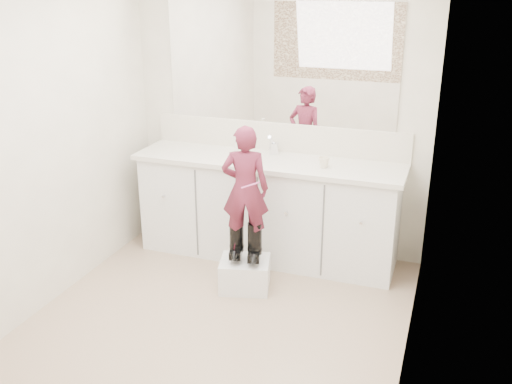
% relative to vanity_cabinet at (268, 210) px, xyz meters
% --- Properties ---
extents(floor, '(3.00, 3.00, 0.00)m').
position_rel_vanity_cabinet_xyz_m(floor, '(0.00, -1.23, -0.42)').
color(floor, '#987D63').
rests_on(floor, ground).
extents(wall_back, '(2.60, 0.00, 2.60)m').
position_rel_vanity_cabinet_xyz_m(wall_back, '(0.00, 0.27, 0.77)').
color(wall_back, beige).
rests_on(wall_back, floor).
extents(wall_front, '(2.60, 0.00, 2.60)m').
position_rel_vanity_cabinet_xyz_m(wall_front, '(0.00, -2.73, 0.77)').
color(wall_front, beige).
rests_on(wall_front, floor).
extents(wall_left, '(0.00, 3.00, 3.00)m').
position_rel_vanity_cabinet_xyz_m(wall_left, '(-1.30, -1.23, 0.78)').
color(wall_left, beige).
rests_on(wall_left, floor).
extents(wall_right, '(0.00, 3.00, 3.00)m').
position_rel_vanity_cabinet_xyz_m(wall_right, '(1.30, -1.23, 0.78)').
color(wall_right, beige).
rests_on(wall_right, floor).
extents(vanity_cabinet, '(2.20, 0.55, 0.85)m').
position_rel_vanity_cabinet_xyz_m(vanity_cabinet, '(0.00, 0.00, 0.00)').
color(vanity_cabinet, silver).
rests_on(vanity_cabinet, floor).
extents(countertop, '(2.28, 0.58, 0.04)m').
position_rel_vanity_cabinet_xyz_m(countertop, '(0.00, -0.01, 0.45)').
color(countertop, beige).
rests_on(countertop, vanity_cabinet).
extents(backsplash, '(2.28, 0.03, 0.25)m').
position_rel_vanity_cabinet_xyz_m(backsplash, '(0.00, 0.26, 0.59)').
color(backsplash, beige).
rests_on(backsplash, countertop).
extents(mirror, '(2.00, 0.02, 1.00)m').
position_rel_vanity_cabinet_xyz_m(mirror, '(0.00, 0.26, 1.22)').
color(mirror, white).
rests_on(mirror, wall_back).
extents(dot_panel, '(2.00, 0.01, 1.20)m').
position_rel_vanity_cabinet_xyz_m(dot_panel, '(0.00, -2.71, 1.22)').
color(dot_panel, '#472819').
rests_on(dot_panel, wall_front).
extents(faucet, '(0.08, 0.08, 0.10)m').
position_rel_vanity_cabinet_xyz_m(faucet, '(0.00, 0.15, 0.52)').
color(faucet, silver).
rests_on(faucet, countertop).
extents(cup, '(0.10, 0.10, 0.08)m').
position_rel_vanity_cabinet_xyz_m(cup, '(0.49, -0.08, 0.51)').
color(cup, beige).
rests_on(cup, countertop).
extents(soap_bottle, '(0.11, 0.11, 0.21)m').
position_rel_vanity_cabinet_xyz_m(soap_bottle, '(-0.24, -0.02, 0.57)').
color(soap_bottle, beige).
rests_on(soap_bottle, countertop).
extents(step_stool, '(0.45, 0.40, 0.24)m').
position_rel_vanity_cabinet_xyz_m(step_stool, '(0.02, -0.62, -0.30)').
color(step_stool, silver).
rests_on(step_stool, floor).
extents(boot_left, '(0.17, 0.23, 0.32)m').
position_rel_vanity_cabinet_xyz_m(boot_left, '(-0.06, -0.60, -0.02)').
color(boot_left, black).
rests_on(boot_left, step_stool).
extents(boot_right, '(0.17, 0.23, 0.32)m').
position_rel_vanity_cabinet_xyz_m(boot_right, '(0.09, -0.60, -0.02)').
color(boot_right, black).
rests_on(boot_right, step_stool).
extents(toddler, '(0.40, 0.31, 0.97)m').
position_rel_vanity_cabinet_xyz_m(toddler, '(0.02, -0.60, 0.40)').
color(toddler, '#962E53').
rests_on(toddler, step_stool).
extents(toothbrush, '(0.13, 0.05, 0.06)m').
position_rel_vanity_cabinet_xyz_m(toothbrush, '(0.09, -0.68, 0.47)').
color(toothbrush, '#E157A2').
rests_on(toothbrush, toddler).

